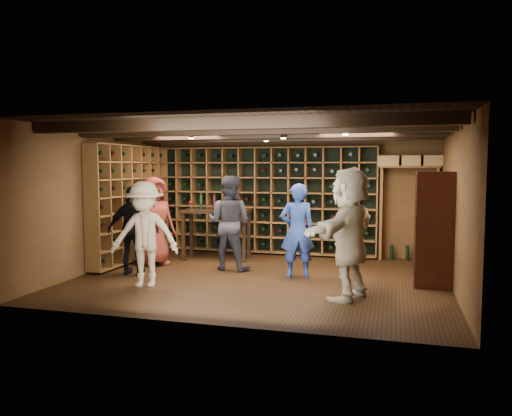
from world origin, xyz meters
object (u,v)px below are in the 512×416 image
(man_blue_shirt, at_px, (297,231))
(display_cabinet, at_px, (433,232))
(guest_khaki, at_px, (145,234))
(guest_red_floral, at_px, (154,221))
(guest_woman_black, at_px, (133,231))
(guest_beige, at_px, (349,233))
(tasting_table, at_px, (216,216))
(man_grey_suit, at_px, (229,223))

(man_blue_shirt, bearing_deg, display_cabinet, 158.94)
(guest_khaki, bearing_deg, display_cabinet, 2.50)
(guest_red_floral, height_order, guest_woman_black, guest_red_floral)
(guest_red_floral, bearing_deg, man_blue_shirt, -61.66)
(guest_khaki, relative_size, guest_beige, 0.88)
(guest_red_floral, distance_m, tasting_table, 1.27)
(guest_khaki, distance_m, guest_beige, 3.12)
(display_cabinet, height_order, guest_red_floral, display_cabinet)
(guest_khaki, distance_m, tasting_table, 2.44)
(guest_woman_black, bearing_deg, display_cabinet, 174.59)
(guest_woman_black, xyz_separation_m, guest_khaki, (0.59, -0.69, 0.05))
(guest_woman_black, distance_m, guest_khaki, 0.91)
(guest_red_floral, distance_m, guest_khaki, 1.67)
(guest_red_floral, bearing_deg, guest_beige, -76.39)
(guest_woman_black, height_order, guest_khaki, guest_khaki)
(man_blue_shirt, distance_m, guest_woman_black, 2.80)
(display_cabinet, height_order, man_grey_suit, display_cabinet)
(man_grey_suit, xyz_separation_m, guest_red_floral, (-1.49, 0.02, -0.01))
(man_blue_shirt, bearing_deg, guest_khaki, 10.21)
(man_blue_shirt, height_order, man_grey_suit, man_grey_suit)
(guest_red_floral, height_order, tasting_table, guest_red_floral)
(man_grey_suit, height_order, tasting_table, man_grey_suit)
(display_cabinet, xyz_separation_m, guest_woman_black, (-4.89, -0.47, -0.09))
(guest_red_floral, height_order, guest_khaki, guest_red_floral)
(man_grey_suit, distance_m, tasting_table, 1.05)
(display_cabinet, bearing_deg, man_blue_shirt, 178.33)
(man_blue_shirt, xyz_separation_m, guest_khaki, (-2.17, -1.23, 0.02))
(tasting_table, bearing_deg, guest_red_floral, -143.12)
(guest_khaki, bearing_deg, tasting_table, 70.32)
(guest_khaki, bearing_deg, guest_red_floral, 99.23)
(tasting_table, bearing_deg, man_blue_shirt, -39.09)
(guest_woman_black, bearing_deg, guest_khaki, 119.17)
(guest_beige, height_order, tasting_table, guest_beige)
(guest_red_floral, xyz_separation_m, tasting_table, (0.92, 0.87, 0.04))
(man_blue_shirt, height_order, tasting_table, man_blue_shirt)
(display_cabinet, height_order, tasting_table, display_cabinet)
(man_grey_suit, height_order, guest_woman_black, man_grey_suit)
(display_cabinet, bearing_deg, guest_khaki, -164.82)
(man_blue_shirt, xyz_separation_m, guest_red_floral, (-2.79, 0.32, 0.04))
(display_cabinet, relative_size, man_grey_suit, 1.03)
(guest_khaki, height_order, tasting_table, guest_khaki)
(display_cabinet, distance_m, man_blue_shirt, 2.14)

